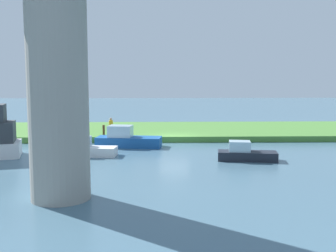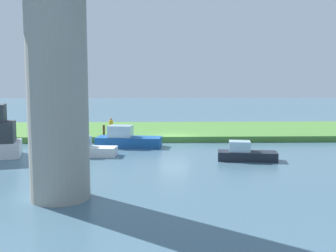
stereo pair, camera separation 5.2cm
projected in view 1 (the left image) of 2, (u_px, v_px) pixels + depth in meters
name	position (u px, v px, depth m)	size (l,w,h in m)	color
ground_plane	(174.00, 143.00, 34.48)	(160.00, 160.00, 0.00)	#476B7F
grassy_bank	(171.00, 131.00, 40.41)	(80.00, 12.00, 0.50)	#4C8438
bridge_pylon	(58.00, 81.00, 17.81)	(2.63, 2.63, 10.51)	#9E998E
person_on_bank	(111.00, 125.00, 36.69)	(0.49, 0.49, 1.39)	#2D334C
mooring_post	(104.00, 131.00, 34.80)	(0.20, 0.20, 0.95)	brown
motorboat_white	(245.00, 153.00, 26.99)	(4.00, 1.94, 1.28)	#1E232D
riverboat_paddlewheel	(127.00, 139.00, 32.36)	(5.27, 2.49, 1.69)	#195199
motorboat_red	(85.00, 149.00, 28.59)	(4.19, 1.86, 1.36)	white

